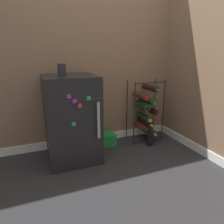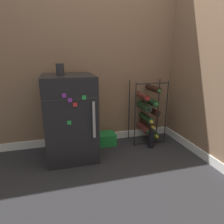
% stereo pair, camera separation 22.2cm
% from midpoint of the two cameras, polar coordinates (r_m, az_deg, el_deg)
% --- Properties ---
extents(ground_plane, '(14.00, 14.00, 0.00)m').
position_cam_midpoint_polar(ground_plane, '(2.11, 0.21, -13.61)').
color(ground_plane, '#28282B').
extents(wall_back, '(6.68, 0.07, 2.50)m').
position_cam_midpoint_polar(wall_back, '(2.39, -5.30, 20.72)').
color(wall_back, '#84664C').
rests_on(wall_back, ground_plane).
extents(mini_fridge, '(0.50, 0.55, 0.86)m').
position_cam_midpoint_polar(mini_fridge, '(2.06, -14.53, -1.84)').
color(mini_fridge, black).
rests_on(mini_fridge, ground_plane).
extents(wine_rack, '(0.41, 0.33, 0.75)m').
position_cam_midpoint_polar(wine_rack, '(2.47, 7.03, 0.15)').
color(wine_rack, black).
rests_on(wine_rack, ground_plane).
extents(soda_box, '(0.24, 0.19, 0.14)m').
position_cam_midpoint_polar(soda_box, '(2.42, -4.80, -7.75)').
color(soda_box, '#1E7F38').
rests_on(soda_box, ground_plane).
extents(fridge_top_cup, '(0.07, 0.07, 0.11)m').
position_cam_midpoint_polar(fridge_top_cup, '(1.92, -17.46, 11.38)').
color(fridge_top_cup, '#28282D').
rests_on(fridge_top_cup, mini_fridge).
extents(loose_bottle_floor, '(0.07, 0.07, 0.24)m').
position_cam_midpoint_polar(loose_bottle_floor, '(2.39, 8.24, -7.22)').
color(loose_bottle_floor, black).
rests_on(loose_bottle_floor, ground_plane).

